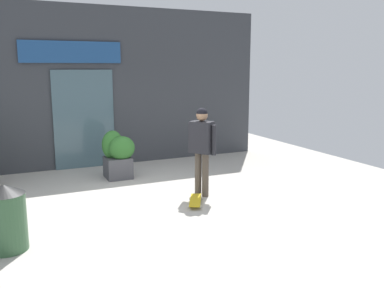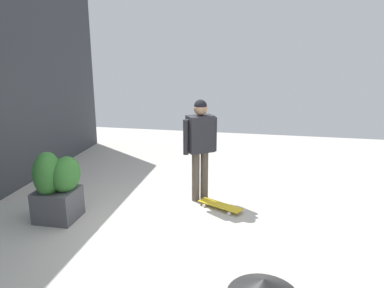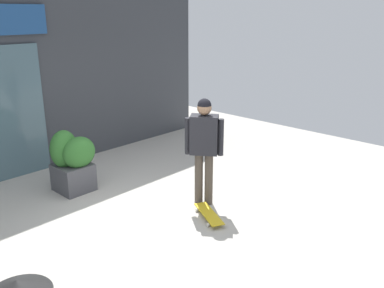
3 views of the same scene
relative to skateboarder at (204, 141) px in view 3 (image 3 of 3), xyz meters
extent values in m
plane|color=#B2ADA3|center=(-0.99, 0.30, -1.06)|extent=(12.00, 12.00, 0.00)
cube|color=#383A3F|center=(-0.99, 3.45, 0.92)|extent=(8.29, 0.25, 3.95)
cube|color=#47606B|center=(-1.61, 3.31, 0.15)|extent=(1.46, 0.06, 2.41)
cylinder|color=#4C4238|center=(0.05, -0.07, -0.63)|extent=(0.13, 0.13, 0.85)
cylinder|color=#4C4238|center=(-0.05, 0.07, -0.63)|extent=(0.13, 0.13, 0.85)
cube|color=#232328|center=(0.00, 0.00, 0.10)|extent=(0.45, 0.49, 0.61)
cylinder|color=#232328|center=(0.15, -0.21, 0.07)|extent=(0.09, 0.09, 0.57)
cylinder|color=#232328|center=(-0.15, 0.21, 0.07)|extent=(0.09, 0.09, 0.57)
sphere|color=#997051|center=(0.00, 0.00, 0.52)|extent=(0.22, 0.22, 0.22)
sphere|color=black|center=(0.00, 0.00, 0.56)|extent=(0.21, 0.21, 0.21)
cube|color=gold|center=(-0.32, -0.39, -0.99)|extent=(0.53, 0.76, 0.02)
cylinder|color=silver|center=(-0.33, -0.65, -1.03)|extent=(0.05, 0.06, 0.05)
cylinder|color=silver|center=(-0.52, -0.55, -1.03)|extent=(0.05, 0.06, 0.05)
cylinder|color=silver|center=(-0.11, -0.22, -1.03)|extent=(0.05, 0.06, 0.05)
cylinder|color=silver|center=(-0.30, -0.12, -1.03)|extent=(0.05, 0.06, 0.05)
cube|color=#47474C|center=(-1.14, 1.98, -0.82)|extent=(0.56, 0.59, 0.47)
ellipsoid|color=#2D6628|center=(-1.23, 2.05, -0.30)|extent=(0.48, 0.39, 0.66)
ellipsoid|color=#2D6628|center=(-1.07, 1.85, -0.35)|extent=(0.58, 0.38, 0.54)
cone|color=black|center=(-3.47, -1.08, -0.19)|extent=(0.54, 0.54, 0.13)
camera|label=1|loc=(-3.39, -6.95, 1.41)|focal=38.61mm
camera|label=2|loc=(-5.98, -1.04, 1.56)|focal=35.71mm
camera|label=3|loc=(-4.56, -4.01, 1.92)|focal=38.72mm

